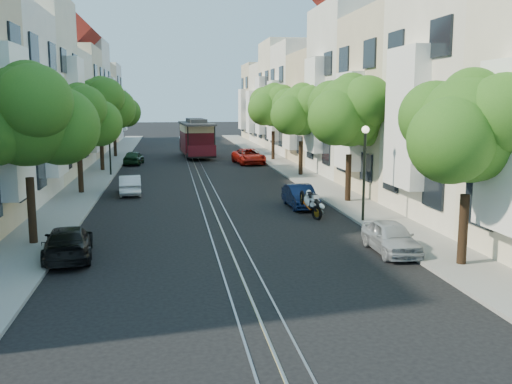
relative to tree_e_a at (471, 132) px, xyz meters
name	(u,v)px	position (x,y,z in m)	size (l,w,h in m)	color
ground	(195,165)	(-7.26, 31.02, -4.40)	(200.00, 200.00, 0.00)	black
sidewalk_east	(280,163)	(-0.01, 31.02, -4.34)	(2.50, 80.00, 0.12)	gray
sidewalk_west	(106,166)	(-14.51, 31.02, -4.34)	(2.50, 80.00, 0.12)	gray
rail_left	(188,165)	(-7.81, 31.02, -4.39)	(0.06, 80.00, 0.02)	gray
rail_slot	(195,165)	(-7.26, 31.02, -4.39)	(0.06, 80.00, 0.02)	gray
rail_right	(202,165)	(-6.71, 31.02, -4.39)	(0.06, 80.00, 0.02)	gray
lane_line	(195,165)	(-7.26, 31.02, -4.40)	(0.08, 80.00, 0.01)	tan
townhouses_east	(334,103)	(4.61, 30.94, 0.79)	(7.75, 72.00, 12.00)	beige
townhouses_west	(43,104)	(-19.13, 30.94, 0.68)	(7.75, 72.00, 11.76)	silver
tree_e_a	(471,132)	(0.00, 0.00, 0.00)	(4.72, 3.87, 6.27)	black
tree_e_b	(351,113)	(0.00, 12.00, 0.34)	(4.93, 4.08, 6.68)	black
tree_e_c	(302,112)	(0.00, 23.00, 0.20)	(4.84, 3.99, 6.52)	black
tree_e_d	(274,106)	(0.00, 34.00, 0.47)	(5.01, 4.16, 6.85)	black
tree_w_a	(27,118)	(-14.40, 5.00, 0.34)	(4.93, 4.08, 6.68)	black
tree_w_b	(79,118)	(-14.40, 17.00, 0.00)	(4.72, 3.87, 6.27)	black
tree_w_c	(101,105)	(-14.40, 28.00, 0.67)	(5.13, 4.28, 7.09)	black
tree_w_d	(114,109)	(-14.40, 39.00, 0.20)	(4.84, 3.99, 6.52)	black
lamp_east	(365,159)	(-0.96, 7.02, -1.55)	(0.32, 0.32, 4.16)	black
lamp_west	(109,136)	(-13.56, 25.02, -1.55)	(0.32, 0.32, 4.16)	black
sportbike_rider	(311,202)	(-2.97, 8.51, -3.68)	(0.79, 1.81, 1.30)	black
cable_car	(196,136)	(-6.76, 38.08, -2.41)	(3.27, 8.87, 3.35)	black
parked_car_e_near	(391,237)	(-1.66, 2.06, -3.83)	(1.34, 3.34, 1.14)	#9FA4AA
parked_car_e_mid	(300,196)	(-2.86, 11.08, -3.83)	(1.21, 3.47, 1.14)	#0B183B
parked_car_e_far	(249,156)	(-2.64, 31.48, -3.75)	(2.15, 4.67, 1.30)	maroon
parked_car_w_near	(68,243)	(-12.86, 2.98, -3.84)	(1.58, 3.87, 1.12)	black
parked_car_w_mid	(130,185)	(-11.66, 16.54, -3.84)	(1.19, 3.42, 1.13)	silver
parked_car_w_far	(134,158)	(-12.37, 32.40, -3.80)	(1.40, 3.49, 1.19)	black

